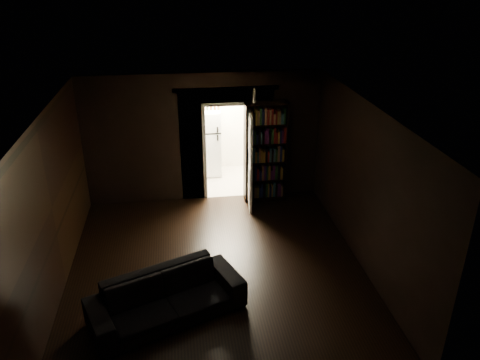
% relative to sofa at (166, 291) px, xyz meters
% --- Properties ---
extents(ground, '(5.50, 5.50, 0.00)m').
position_rel_sofa_xyz_m(ground, '(0.83, 1.02, -0.43)').
color(ground, black).
rests_on(ground, ground).
extents(room_walls, '(5.02, 5.61, 2.84)m').
position_rel_sofa_xyz_m(room_walls, '(0.82, 2.09, 1.25)').
color(room_walls, black).
rests_on(room_walls, ground).
extents(kitchen_alcove, '(2.20, 1.80, 2.60)m').
position_rel_sofa_xyz_m(kitchen_alcove, '(1.33, 4.89, 0.78)').
color(kitchen_alcove, '#BAB1A2').
rests_on(kitchen_alcove, ground).
extents(sofa, '(2.46, 1.75, 0.87)m').
position_rel_sofa_xyz_m(sofa, '(0.00, 0.00, 0.00)').
color(sofa, black).
rests_on(sofa, ground).
extents(bookshelf, '(0.94, 0.46, 2.20)m').
position_rel_sofa_xyz_m(bookshelf, '(2.14, 3.57, 0.67)').
color(bookshelf, black).
rests_on(bookshelf, ground).
extents(refrigerator, '(0.75, 0.69, 1.65)m').
position_rel_sofa_xyz_m(refrigerator, '(0.95, 5.13, 0.39)').
color(refrigerator, white).
rests_on(refrigerator, ground).
extents(door, '(0.12, 0.85, 2.05)m').
position_rel_sofa_xyz_m(door, '(1.76, 3.33, 0.59)').
color(door, white).
rests_on(door, ground).
extents(figurine, '(0.11, 0.11, 0.28)m').
position_rel_sofa_xyz_m(figurine, '(1.89, 3.62, 1.91)').
color(figurine, silver).
rests_on(figurine, bookshelf).
extents(bottles, '(0.63, 0.28, 0.26)m').
position_rel_sofa_xyz_m(bottles, '(1.02, 5.02, 1.35)').
color(bottles, black).
rests_on(bottles, refrigerator).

